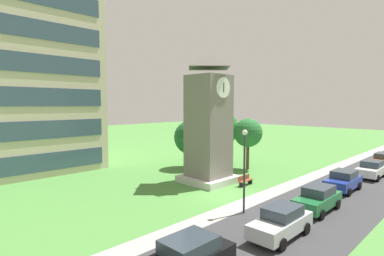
{
  "coord_description": "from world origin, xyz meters",
  "views": [
    {
      "loc": [
        -18.45,
        -14.64,
        7.26
      ],
      "look_at": [
        1.17,
        4.87,
        5.1
      ],
      "focal_mm": 28.12,
      "sensor_mm": 36.0,
      "label": 1
    }
  ],
  "objects_px": {
    "clock_tower": "(209,125)",
    "parked_car_silver": "(281,222)",
    "tree_by_building": "(248,133)",
    "parked_car_blue": "(343,180)",
    "tree_streetside": "(191,137)",
    "parked_car_orange": "(383,160)",
    "parked_car_white": "(371,169)",
    "parked_car_green": "(318,198)",
    "tree_near_tower": "(220,128)",
    "park_bench": "(245,180)",
    "street_lamp": "(244,161)"
  },
  "relations": [
    {
      "from": "tree_by_building",
      "to": "parked_car_orange",
      "type": "distance_m",
      "value": 16.14
    },
    {
      "from": "parked_car_blue",
      "to": "clock_tower",
      "type": "bearing_deg",
      "value": 120.73
    },
    {
      "from": "clock_tower",
      "to": "parked_car_silver",
      "type": "height_order",
      "value": "clock_tower"
    },
    {
      "from": "tree_by_building",
      "to": "parked_car_white",
      "type": "xyz_separation_m",
      "value": [
        5.5,
        -10.91,
        -3.25
      ]
    },
    {
      "from": "clock_tower",
      "to": "tree_by_building",
      "type": "bearing_deg",
      "value": 4.09
    },
    {
      "from": "clock_tower",
      "to": "street_lamp",
      "type": "height_order",
      "value": "clock_tower"
    },
    {
      "from": "park_bench",
      "to": "parked_car_silver",
      "type": "relative_size",
      "value": 0.41
    },
    {
      "from": "park_bench",
      "to": "parked_car_white",
      "type": "distance_m",
      "value": 13.36
    },
    {
      "from": "parked_car_green",
      "to": "parked_car_orange",
      "type": "height_order",
      "value": "same"
    },
    {
      "from": "tree_by_building",
      "to": "parked_car_orange",
      "type": "bearing_deg",
      "value": -41.72
    },
    {
      "from": "tree_streetside",
      "to": "parked_car_green",
      "type": "relative_size",
      "value": 1.23
    },
    {
      "from": "parked_car_blue",
      "to": "parked_car_orange",
      "type": "height_order",
      "value": "same"
    },
    {
      "from": "clock_tower",
      "to": "parked_car_silver",
      "type": "distance_m",
      "value": 13.06
    },
    {
      "from": "parked_car_green",
      "to": "parked_car_white",
      "type": "relative_size",
      "value": 1.05
    },
    {
      "from": "parked_car_white",
      "to": "parked_car_green",
      "type": "bearing_deg",
      "value": -179.85
    },
    {
      "from": "parked_car_green",
      "to": "parked_car_orange",
      "type": "xyz_separation_m",
      "value": [
        19.45,
        0.42,
        -0.0
      ]
    },
    {
      "from": "clock_tower",
      "to": "parked_car_blue",
      "type": "height_order",
      "value": "clock_tower"
    },
    {
      "from": "clock_tower",
      "to": "tree_streetside",
      "type": "relative_size",
      "value": 2.16
    },
    {
      "from": "tree_near_tower",
      "to": "parked_car_blue",
      "type": "bearing_deg",
      "value": -95.74
    },
    {
      "from": "parked_car_orange",
      "to": "clock_tower",
      "type": "bearing_deg",
      "value": 152.18
    },
    {
      "from": "clock_tower",
      "to": "parked_car_white",
      "type": "bearing_deg",
      "value": -39.35
    },
    {
      "from": "park_bench",
      "to": "parked_car_orange",
      "type": "xyz_separation_m",
      "value": [
        17.52,
        -6.86,
        0.4
      ]
    },
    {
      "from": "tree_streetside",
      "to": "parked_car_silver",
      "type": "relative_size",
      "value": 1.25
    },
    {
      "from": "parked_car_green",
      "to": "parked_car_white",
      "type": "height_order",
      "value": "same"
    },
    {
      "from": "park_bench",
      "to": "parked_car_orange",
      "type": "relative_size",
      "value": 0.41
    },
    {
      "from": "tree_near_tower",
      "to": "parked_car_silver",
      "type": "xyz_separation_m",
      "value": [
        -13.4,
        -15.4,
        -3.53
      ]
    },
    {
      "from": "park_bench",
      "to": "tree_streetside",
      "type": "height_order",
      "value": "tree_streetside"
    },
    {
      "from": "tree_by_building",
      "to": "parked_car_blue",
      "type": "distance_m",
      "value": 11.05
    },
    {
      "from": "clock_tower",
      "to": "parked_car_white",
      "type": "distance_m",
      "value": 17.0
    },
    {
      "from": "tree_by_building",
      "to": "clock_tower",
      "type": "bearing_deg",
      "value": -175.91
    },
    {
      "from": "street_lamp",
      "to": "parked_car_silver",
      "type": "distance_m",
      "value": 4.72
    },
    {
      "from": "clock_tower",
      "to": "tree_streetside",
      "type": "xyz_separation_m",
      "value": [
        3.22,
        5.51,
        -1.81
      ]
    },
    {
      "from": "street_lamp",
      "to": "parked_car_orange",
      "type": "xyz_separation_m",
      "value": [
        23.39,
        -2.89,
        -2.65
      ]
    },
    {
      "from": "tree_streetside",
      "to": "parked_car_white",
      "type": "relative_size",
      "value": 1.29
    },
    {
      "from": "street_lamp",
      "to": "tree_by_building",
      "type": "distance_m",
      "value": 13.89
    },
    {
      "from": "parked_car_white",
      "to": "tree_near_tower",
      "type": "bearing_deg",
      "value": 109.24
    },
    {
      "from": "tree_near_tower",
      "to": "parked_car_orange",
      "type": "relative_size",
      "value": 1.5
    },
    {
      "from": "tree_by_building",
      "to": "parked_car_blue",
      "type": "height_order",
      "value": "tree_by_building"
    },
    {
      "from": "tree_streetside",
      "to": "parked_car_orange",
      "type": "relative_size",
      "value": 1.25
    },
    {
      "from": "street_lamp",
      "to": "tree_by_building",
      "type": "relative_size",
      "value": 0.98
    },
    {
      "from": "tree_by_building",
      "to": "park_bench",
      "type": "bearing_deg",
      "value": -147.37
    },
    {
      "from": "park_bench",
      "to": "tree_by_building",
      "type": "xyz_separation_m",
      "value": [
        5.72,
        3.66,
        3.65
      ]
    },
    {
      "from": "parked_car_orange",
      "to": "park_bench",
      "type": "bearing_deg",
      "value": 158.61
    },
    {
      "from": "clock_tower",
      "to": "tree_by_building",
      "type": "xyz_separation_m",
      "value": [
        7.17,
        0.51,
        -1.24
      ]
    },
    {
      "from": "street_lamp",
      "to": "parked_car_white",
      "type": "bearing_deg",
      "value": -10.85
    },
    {
      "from": "clock_tower",
      "to": "park_bench",
      "type": "relative_size",
      "value": 6.51
    },
    {
      "from": "park_bench",
      "to": "tree_streetside",
      "type": "relative_size",
      "value": 0.33
    },
    {
      "from": "tree_by_building",
      "to": "parked_car_orange",
      "type": "relative_size",
      "value": 1.3
    },
    {
      "from": "parked_car_green",
      "to": "parked_car_orange",
      "type": "relative_size",
      "value": 1.01
    },
    {
      "from": "park_bench",
      "to": "parked_car_green",
      "type": "relative_size",
      "value": 0.41
    }
  ]
}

